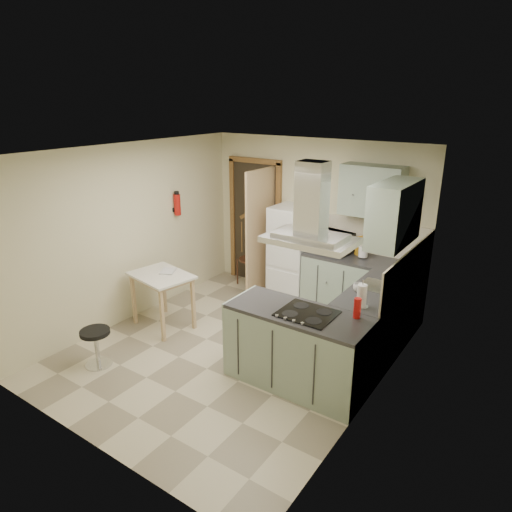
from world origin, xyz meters
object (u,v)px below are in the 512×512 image
Objects in this scene: bentwood_chair at (251,259)px; microwave at (333,242)px; extractor_hood at (310,240)px; drop_leaf_table at (163,300)px; stool at (97,347)px; fridge at (292,254)px; peninsula at (298,348)px.

microwave is at bearing 12.64° from bentwood_chair.
extractor_hood is 2.68m from drop_leaf_table.
bentwood_chair is at bearing -172.96° from microwave.
extractor_hood is at bearing 24.35° from stool.
bentwood_chair is at bearing 96.33° from drop_leaf_table.
stool is (-0.09, -3.08, -0.23)m from bentwood_chair.
microwave reaches higher than bentwood_chair.
fridge is at bearing -168.49° from microwave.
peninsula reaches higher than stool.
fridge is 1.80× the size of drop_leaf_table.
peninsula is 3.30× the size of stool.
microwave is at bearing 2.65° from fridge.
bentwood_chair is (-0.85, 0.08, -0.29)m from fridge.
fridge reaches higher than drop_leaf_table.
microwave is at bearing 108.40° from extractor_hood.
extractor_hood is 0.98× the size of bentwood_chair.
peninsula is (1.22, -1.98, -0.30)m from fridge.
bentwood_chair is at bearing 174.75° from fridge.
fridge is at bearing 121.74° from peninsula.
bentwood_chair is (-2.18, 2.06, -1.26)m from extractor_hood.
fridge reaches higher than bentwood_chair.
microwave is at bearing 59.21° from drop_leaf_table.
stool is at bearing -155.65° from extractor_hood.
extractor_hood is (1.32, -1.98, 0.97)m from fridge.
peninsula reaches higher than drop_leaf_table.
drop_leaf_table is 2.58m from microwave.
fridge is 0.90m from bentwood_chair.
microwave is (1.51, -0.05, 0.59)m from bentwood_chair.
peninsula is at bearing -30.28° from bentwood_chair.
peninsula is at bearing -58.26° from fridge.
extractor_hood is at bearing -56.21° from fridge.
drop_leaf_table is (-2.22, 0.14, -0.06)m from peninsula.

